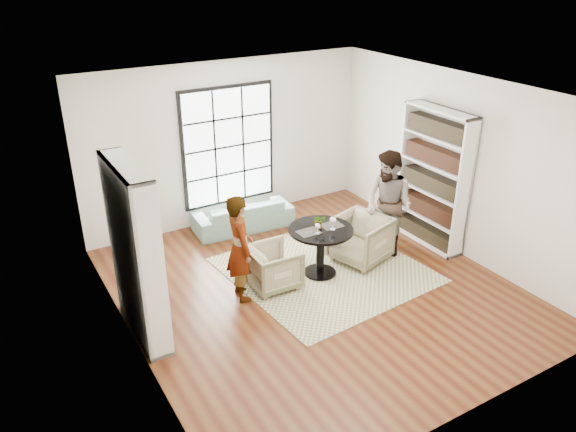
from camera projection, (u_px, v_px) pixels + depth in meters
ground at (315, 289)px, 8.59m from camera, size 6.00×6.00×0.00m
room_shell at (297, 201)px, 8.48m from camera, size 6.00×6.01×6.00m
rug at (325, 270)px, 9.09m from camera, size 3.05×3.05×0.01m
pedestal_table at (321, 241)px, 8.75m from camera, size 1.01×1.01×0.80m
sofa at (243, 215)px, 10.39m from camera, size 1.87×0.85×0.53m
armchair_left at (274, 267)px, 8.53m from camera, size 0.75×0.73×0.67m
armchair_right at (360, 239)px, 9.24m from camera, size 1.06×1.04×0.78m
person_left at (240, 248)px, 8.07m from camera, size 0.48×0.65×1.63m
person_right at (388, 204)px, 9.27m from camera, size 0.86×1.00×1.80m
placemat_left at (309, 232)px, 8.54m from camera, size 0.34×0.26×0.01m
placemat_right at (331, 226)px, 8.75m from camera, size 0.34×0.26×0.01m
cutlery_left at (309, 232)px, 8.54m from camera, size 0.14×0.22×0.01m
cutlery_right at (331, 225)px, 8.74m from camera, size 0.14×0.22×0.01m
wine_glass_left at (318, 226)px, 8.45m from camera, size 0.08×0.08×0.17m
wine_glass_right at (333, 220)px, 8.57m from camera, size 0.10×0.10×0.21m
flower_centerpiece at (319, 222)px, 8.63m from camera, size 0.24×0.22×0.22m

